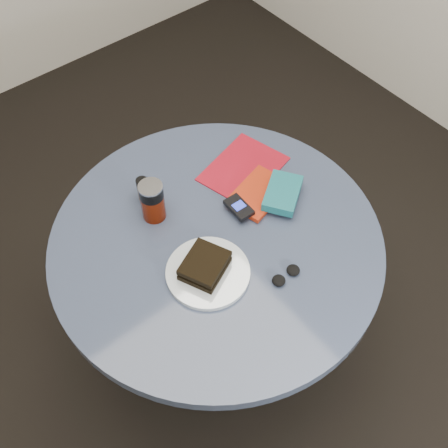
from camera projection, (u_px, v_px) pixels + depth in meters
ground at (218, 346)px, 2.27m from camera, size 4.00×4.00×0.00m
table at (217, 269)px, 1.80m from camera, size 1.00×1.00×0.75m
plate at (208, 273)px, 1.59m from camera, size 0.31×0.31×0.02m
sandwich at (205, 265)px, 1.57m from camera, size 0.16×0.15×0.05m
soda_can at (152, 201)px, 1.67m from camera, size 0.10×0.10×0.14m
pepper_grinder at (143, 189)px, 1.73m from camera, size 0.05×0.05×0.09m
magazine at (243, 169)px, 1.84m from camera, size 0.31×0.26×0.00m
red_book at (258, 193)px, 1.76m from camera, size 0.22×0.17×0.02m
novel at (283, 193)px, 1.73m from camera, size 0.18×0.17×0.03m
mp3_player at (239, 207)px, 1.71m from camera, size 0.06×0.10×0.02m
headphones at (286, 275)px, 1.58m from camera, size 0.09×0.04×0.02m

